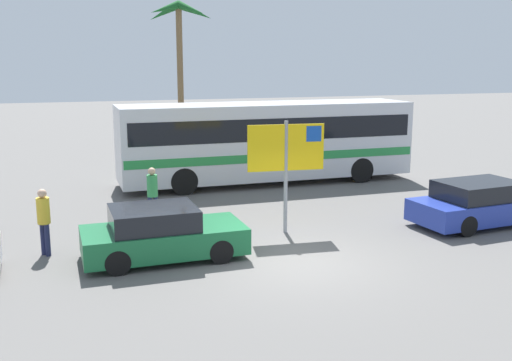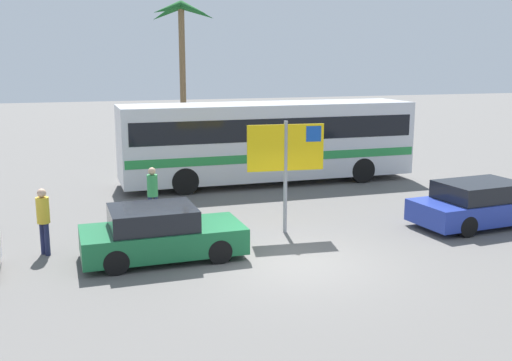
{
  "view_description": "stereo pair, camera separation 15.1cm",
  "coord_description": "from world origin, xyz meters",
  "px_view_note": "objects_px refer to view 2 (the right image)",
  "views": [
    {
      "loc": [
        -5.28,
        -12.81,
        4.87
      ],
      "look_at": [
        0.2,
        3.8,
        1.3
      ],
      "focal_mm": 41.8,
      "sensor_mm": 36.0,
      "label": 1
    },
    {
      "loc": [
        -5.13,
        -12.86,
        4.87
      ],
      "look_at": [
        0.2,
        3.8,
        1.3
      ],
      "focal_mm": 41.8,
      "sensor_mm": 36.0,
      "label": 2
    }
  ],
  "objects_px": {
    "pedestrian_by_bus": "(43,216)",
    "pedestrian_crossing_lot": "(153,190)",
    "bus_front_coach": "(268,138)",
    "car_green": "(160,234)",
    "ferry_sign": "(287,152)",
    "car_blue": "(484,204)"
  },
  "relations": [
    {
      "from": "ferry_sign",
      "to": "pedestrian_by_bus",
      "type": "height_order",
      "value": "ferry_sign"
    },
    {
      "from": "bus_front_coach",
      "to": "car_blue",
      "type": "distance_m",
      "value": 8.99
    },
    {
      "from": "ferry_sign",
      "to": "pedestrian_by_bus",
      "type": "relative_size",
      "value": 1.87
    },
    {
      "from": "pedestrian_by_bus",
      "to": "car_green",
      "type": "bearing_deg",
      "value": 121.2
    },
    {
      "from": "ferry_sign",
      "to": "pedestrian_crossing_lot",
      "type": "height_order",
      "value": "ferry_sign"
    },
    {
      "from": "bus_front_coach",
      "to": "pedestrian_by_bus",
      "type": "relative_size",
      "value": 6.78
    },
    {
      "from": "bus_front_coach",
      "to": "pedestrian_crossing_lot",
      "type": "relative_size",
      "value": 6.81
    },
    {
      "from": "pedestrian_by_bus",
      "to": "pedestrian_crossing_lot",
      "type": "bearing_deg",
      "value": -179.95
    },
    {
      "from": "ferry_sign",
      "to": "car_blue",
      "type": "height_order",
      "value": "ferry_sign"
    },
    {
      "from": "car_blue",
      "to": "pedestrian_crossing_lot",
      "type": "xyz_separation_m",
      "value": [
        -9.37,
        3.21,
        0.37
      ]
    },
    {
      "from": "bus_front_coach",
      "to": "car_green",
      "type": "distance_m",
      "value": 9.86
    },
    {
      "from": "bus_front_coach",
      "to": "ferry_sign",
      "type": "xyz_separation_m",
      "value": [
        -1.77,
        -6.86,
        0.54
      ]
    },
    {
      "from": "pedestrian_crossing_lot",
      "to": "car_green",
      "type": "bearing_deg",
      "value": -11.6
    },
    {
      "from": "bus_front_coach",
      "to": "pedestrian_crossing_lot",
      "type": "distance_m",
      "value": 7.11
    },
    {
      "from": "bus_front_coach",
      "to": "car_blue",
      "type": "bearing_deg",
      "value": -62.58
    },
    {
      "from": "pedestrian_crossing_lot",
      "to": "pedestrian_by_bus",
      "type": "relative_size",
      "value": 1.0
    },
    {
      "from": "car_green",
      "to": "car_blue",
      "type": "bearing_deg",
      "value": -0.04
    },
    {
      "from": "ferry_sign",
      "to": "bus_front_coach",
      "type": "bearing_deg",
      "value": 80.81
    },
    {
      "from": "car_blue",
      "to": "car_green",
      "type": "distance_m",
      "value": 9.67
    },
    {
      "from": "bus_front_coach",
      "to": "pedestrian_crossing_lot",
      "type": "xyz_separation_m",
      "value": [
        -5.27,
        -4.71,
        -0.78
      ]
    },
    {
      "from": "bus_front_coach",
      "to": "pedestrian_by_bus",
      "type": "distance_m",
      "value": 10.82
    },
    {
      "from": "car_blue",
      "to": "pedestrian_crossing_lot",
      "type": "height_order",
      "value": "pedestrian_crossing_lot"
    }
  ]
}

